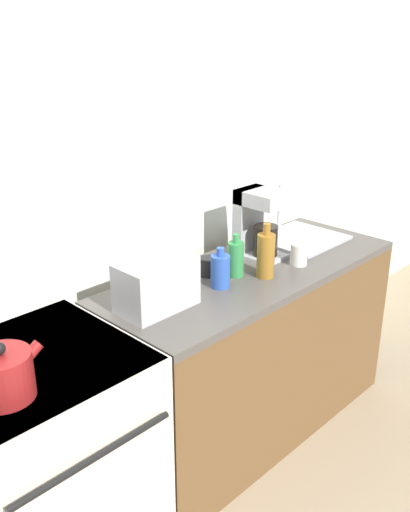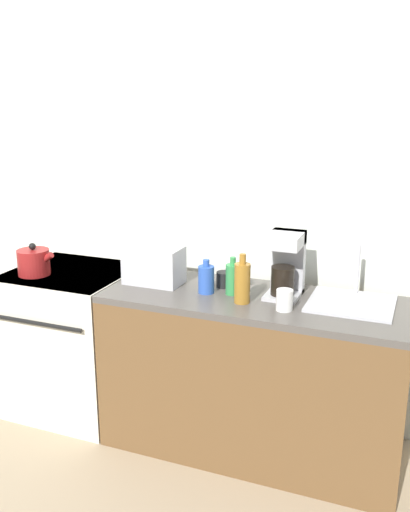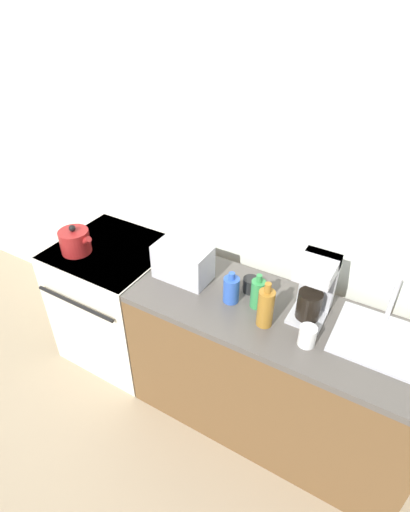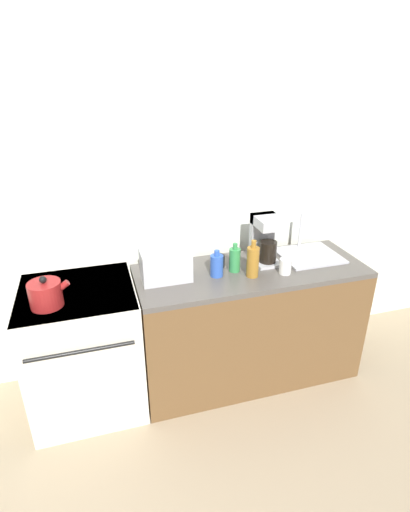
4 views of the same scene
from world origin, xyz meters
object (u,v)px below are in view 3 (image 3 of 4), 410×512
bottle_green (258,293)px  bottle_blue (231,289)px  stove (119,300)px  cup_white (307,336)px  cup_black (251,285)px  kettle (75,241)px  coffee_maker (315,286)px  bottle_amber (266,307)px  toaster (183,262)px

bottle_green → bottle_blue: bottle_green is taller
stove → cup_white: bearing=-6.5°
cup_white → cup_black: (-0.40, 0.23, -0.01)m
bottle_blue → cup_white: bearing=-12.2°
bottle_green → kettle: bearing=-174.8°
coffee_maker → bottle_blue: size_ratio=1.86×
bottle_amber → bottle_blue: size_ratio=1.39×
coffee_maker → cup_black: 0.37m
kettle → toaster: size_ratio=0.74×
kettle → bottle_blue: size_ratio=1.28×
kettle → coffee_maker: (1.46, 0.20, 0.10)m
bottle_amber → kettle: bearing=-179.8°
cup_black → coffee_maker: bearing=-0.8°
bottle_green → bottle_blue: size_ratio=1.10×
coffee_maker → cup_white: size_ratio=3.24×
bottle_amber → cup_black: (-0.17, 0.20, -0.07)m
toaster → coffee_maker: coffee_maker is taller
kettle → bottle_green: size_ratio=1.16×
stove → bottle_blue: bottle_blue is taller
toaster → coffee_maker: size_ratio=0.93×
stove → cup_white: cup_white is taller
coffee_maker → cup_white: 0.26m
toaster → cup_black: 0.40m
coffee_maker → cup_white: bearing=-76.3°
bottle_amber → cup_white: bearing=-6.4°
bottle_green → bottle_blue: bearing=-166.9°
bottle_amber → bottle_blue: 0.24m
stove → bottle_amber: (1.13, -0.13, 0.55)m
bottle_blue → bottle_amber: bearing=-17.8°
kettle → cup_black: (1.12, 0.20, -0.03)m
bottle_green → toaster: bearing=178.6°
bottle_blue → coffee_maker: bearing=17.1°
bottle_amber → cup_black: bottle_amber is taller
kettle → bottle_green: 1.21m
cup_black → bottle_amber: bearing=-49.6°
bottle_green → bottle_amber: size_ratio=0.79×
stove → toaster: bearing=-1.3°
bottle_amber → bottle_blue: bottle_amber is taller
toaster → kettle: bearing=-170.6°
stove → toaster: size_ratio=2.82×
bottle_green → cup_white: bearing=-22.5°
bottle_blue → cup_black: bearing=66.2°
bottle_amber → cup_white: bottle_amber is taller
bottle_green → cup_black: 0.13m
toaster → bottle_green: bearing=-1.4°
bottle_green → cup_black: size_ratio=2.37×
cup_white → bottle_amber: bearing=173.6°
bottle_amber → cup_white: 0.24m
stove → cup_black: cup_black is taller
cup_black → cup_white: bearing=-29.6°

